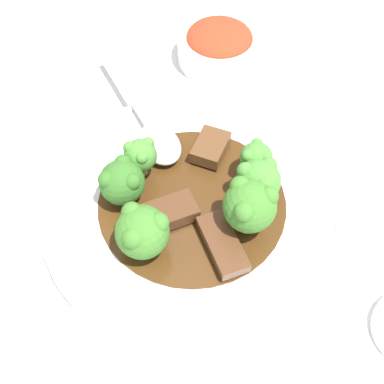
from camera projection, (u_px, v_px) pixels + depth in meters
ground_plane at (192, 210)px, 0.57m from camera, size 4.00×4.00×0.00m
main_plate at (192, 205)px, 0.56m from camera, size 0.32×0.32×0.02m
beef_strip_0 at (211, 147)px, 0.58m from camera, size 0.05×0.05×0.02m
beef_strip_1 at (223, 244)px, 0.52m from camera, size 0.06×0.08×0.01m
beef_strip_2 at (161, 215)px, 0.53m from camera, size 0.08×0.06×0.02m
broccoli_floret_0 at (258, 180)px, 0.53m from camera, size 0.05×0.05×0.05m
broccoli_floret_1 at (122, 182)px, 0.53m from camera, size 0.05×0.05×0.05m
broccoli_floret_2 at (142, 231)px, 0.50m from camera, size 0.05×0.05×0.05m
broccoli_floret_3 at (140, 155)px, 0.55m from camera, size 0.03×0.03×0.05m
broccoli_floret_4 at (256, 158)px, 0.55m from camera, size 0.03×0.03×0.04m
broccoli_floret_5 at (250, 206)px, 0.50m from camera, size 0.05×0.05×0.06m
serving_spoon at (154, 135)px, 0.60m from camera, size 0.09×0.20×0.01m
side_bowl_kimchi at (219, 45)px, 0.69m from camera, size 0.11×0.11×0.05m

